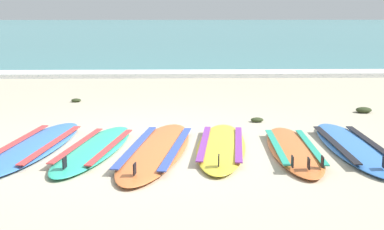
{
  "coord_description": "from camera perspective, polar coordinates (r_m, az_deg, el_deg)",
  "views": [
    {
      "loc": [
        0.3,
        -5.87,
        1.59
      ],
      "look_at": [
        0.47,
        0.57,
        0.25
      ],
      "focal_mm": 47.77,
      "sensor_mm": 36.0,
      "label": 1
    }
  ],
  "objects": [
    {
      "name": "ground_plane",
      "position": [
        6.09,
        -4.28,
        -3.43
      ],
      "size": [
        80.0,
        80.0,
        0.0
      ],
      "primitive_type": "plane",
      "color": "#B7AD93"
    },
    {
      "name": "sea",
      "position": [
        41.86,
        -1.93,
        9.65
      ],
      "size": [
        80.0,
        60.0,
        0.1
      ],
      "primitive_type": "cube",
      "color": "teal",
      "rests_on": "ground"
    },
    {
      "name": "wave_foam_strip",
      "position": [
        12.35,
        -2.89,
        4.6
      ],
      "size": [
        80.0,
        0.84,
        0.11
      ],
      "primitive_type": "cube",
      "color": "white",
      "rests_on": "ground"
    },
    {
      "name": "surfboard_0",
      "position": [
        6.2,
        -17.19,
        -3.32
      ],
      "size": [
        0.96,
        2.52,
        0.18
      ],
      "color": "#3875CC",
      "rests_on": "ground"
    },
    {
      "name": "surfboard_1",
      "position": [
        5.93,
        -10.83,
        -3.67
      ],
      "size": [
        0.93,
        2.26,
        0.18
      ],
      "color": "#2DB793",
      "rests_on": "ground"
    },
    {
      "name": "surfboard_2",
      "position": [
        5.79,
        -4.0,
        -3.85
      ],
      "size": [
        1.05,
        2.64,
        0.18
      ],
      "color": "orange",
      "rests_on": "ground"
    },
    {
      "name": "surfboard_3",
      "position": [
        5.93,
        3.28,
        -3.46
      ],
      "size": [
        0.8,
        2.27,
        0.18
      ],
      "color": "yellow",
      "rests_on": "ground"
    },
    {
      "name": "surfboard_4",
      "position": [
        5.9,
        11.26,
        -3.76
      ],
      "size": [
        0.63,
        2.16,
        0.18
      ],
      "color": "orange",
      "rests_on": "ground"
    },
    {
      "name": "surfboard_5",
      "position": [
        6.19,
        17.54,
        -3.36
      ],
      "size": [
        0.63,
        2.39,
        0.18
      ],
      "color": "#3875CC",
      "rests_on": "ground"
    },
    {
      "name": "seaweed_clump_near_shoreline",
      "position": [
        7.38,
        7.28,
        -0.53
      ],
      "size": [
        0.18,
        0.15,
        0.06
      ],
      "primitive_type": "ellipsoid",
      "color": "#2D381E",
      "rests_on": "ground"
    },
    {
      "name": "seaweed_clump_mid_sand",
      "position": [
        9.13,
        -12.81,
        1.62
      ],
      "size": [
        0.17,
        0.14,
        0.06
      ],
      "primitive_type": "ellipsoid",
      "color": "#2D381E",
      "rests_on": "ground"
    },
    {
      "name": "seaweed_clump_by_the_boards",
      "position": [
        8.42,
        18.62,
        0.54
      ],
      "size": [
        0.25,
        0.2,
        0.09
      ],
      "primitive_type": "ellipsoid",
      "color": "#2D381E",
      "rests_on": "ground"
    }
  ]
}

